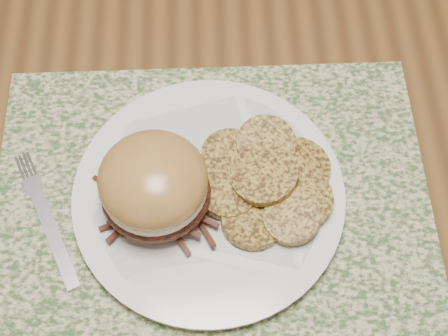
# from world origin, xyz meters

# --- Properties ---
(ground) EXTENTS (3.50, 3.50, 0.00)m
(ground) POSITION_xyz_m (0.00, 0.00, 0.00)
(ground) COLOR #4F341B
(ground) RESTS_ON ground
(dining_table) EXTENTS (1.50, 0.90, 0.75)m
(dining_table) POSITION_xyz_m (0.00, 0.00, 0.67)
(dining_table) COLOR brown
(dining_table) RESTS_ON ground
(placemat) EXTENTS (0.45, 0.33, 0.00)m
(placemat) POSITION_xyz_m (0.03, -0.24, 0.75)
(placemat) COLOR #38572D
(placemat) RESTS_ON dining_table
(dinner_plate) EXTENTS (0.26, 0.26, 0.02)m
(dinner_plate) POSITION_xyz_m (0.02, -0.24, 0.76)
(dinner_plate) COLOR white
(dinner_plate) RESTS_ON placemat
(pork_sandwich) EXTENTS (0.12, 0.11, 0.08)m
(pork_sandwich) POSITION_xyz_m (-0.03, -0.25, 0.81)
(pork_sandwich) COLOR black
(pork_sandwich) RESTS_ON dinner_plate
(roasted_potatoes) EXTENTS (0.15, 0.17, 0.04)m
(roasted_potatoes) POSITION_xyz_m (0.08, -0.23, 0.78)
(roasted_potatoes) COLOR #A78631
(roasted_potatoes) RESTS_ON dinner_plate
(fork) EXTENTS (0.08, 0.16, 0.00)m
(fork) POSITION_xyz_m (-0.14, -0.25, 0.76)
(fork) COLOR #BAB9C1
(fork) RESTS_ON placemat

